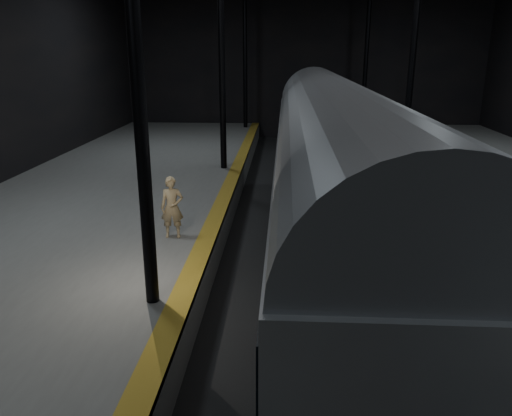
{
  "coord_description": "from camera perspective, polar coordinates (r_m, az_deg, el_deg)",
  "views": [
    {
      "loc": [
        -1.19,
        -12.91,
        5.82
      ],
      "look_at": [
        -1.89,
        -0.84,
        2.0
      ],
      "focal_mm": 35.0,
      "sensor_mm": 36.0,
      "label": 1
    }
  ],
  "objects": [
    {
      "name": "tactile_strip",
      "position": [
        13.94,
        -5.38,
        -2.77
      ],
      "size": [
        0.5,
        43.8,
        0.01
      ],
      "primitive_type": "cube",
      "color": "olive",
      "rests_on": "platform_left"
    },
    {
      "name": "ground",
      "position": [
        14.21,
        7.9,
        -6.82
      ],
      "size": [
        44.0,
        44.0,
        0.0
      ],
      "primitive_type": "plane",
      "color": "black",
      "rests_on": "ground"
    },
    {
      "name": "train",
      "position": [
        13.27,
        8.42,
        4.27
      ],
      "size": [
        2.83,
        18.91,
        5.05
      ],
      "color": "#92959A",
      "rests_on": "ground"
    },
    {
      "name": "woman",
      "position": [
        13.48,
        -9.56,
        0.08
      ],
      "size": [
        0.66,
        0.48,
        1.67
      ],
      "primitive_type": "imported",
      "rotation": [
        0.0,
        0.0,
        0.13
      ],
      "color": "tan",
      "rests_on": "platform_left"
    },
    {
      "name": "track",
      "position": [
        14.19,
        7.91,
        -6.57
      ],
      "size": [
        2.4,
        43.0,
        0.24
      ],
      "color": "#3F3328",
      "rests_on": "ground"
    },
    {
      "name": "platform_left",
      "position": [
        15.33,
        -21.28,
        -4.04
      ],
      "size": [
        9.0,
        43.8,
        1.0
      ],
      "primitive_type": "cube",
      "color": "#575754",
      "rests_on": "ground"
    }
  ]
}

